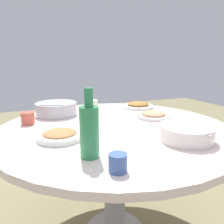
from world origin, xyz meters
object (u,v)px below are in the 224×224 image
dish_tofu_braise (60,135)px  dish_shrimp (153,115)px  rice_bowl (56,109)px  tea_cup_near (93,104)px  tea_cup_side (28,118)px  round_dining_table (115,145)px  tea_cup_far (118,163)px  dish_stirfry (138,105)px  green_bottle (89,130)px  soup_bowl (186,133)px

dish_tofu_braise → dish_shrimp: size_ratio=0.97×
rice_bowl → tea_cup_near: size_ratio=3.91×
tea_cup_side → round_dining_table: bearing=-25.8°
dish_shrimp → tea_cup_far: size_ratio=3.54×
round_dining_table → rice_bowl: (-0.27, 0.37, 0.16)m
dish_tofu_braise → tea_cup_side: 0.34m
dish_stirfry → tea_cup_far: bearing=-122.9°
dish_shrimp → green_bottle: (-0.55, -0.41, 0.09)m
dish_stirfry → tea_cup_far: 1.02m
rice_bowl → dish_stirfry: rice_bowl is taller
round_dining_table → dish_tofu_braise: size_ratio=6.03×
round_dining_table → dish_shrimp: 0.34m
dish_stirfry → tea_cup_near: 0.35m
dish_shrimp → green_bottle: size_ratio=0.84×
rice_bowl → tea_cup_side: 0.24m
tea_cup_side → tea_cup_near: bearing=28.2°
round_dining_table → green_bottle: bearing=-126.4°
dish_shrimp → dish_stirfry: bearing=79.6°
rice_bowl → soup_bowl: size_ratio=0.99×
dish_tofu_braise → dish_shrimp: 0.65m
round_dining_table → tea_cup_far: (-0.20, -0.48, 0.15)m
dish_tofu_braise → tea_cup_near: bearing=58.7°
rice_bowl → dish_shrimp: size_ratio=1.21×
rice_bowl → dish_stirfry: size_ratio=1.15×
dish_shrimp → green_bottle: 0.69m
dish_tofu_braise → tea_cup_near: (0.35, 0.57, 0.01)m
round_dining_table → tea_cup_near: 0.50m
tea_cup_near → tea_cup_far: (-0.22, -0.96, -0.00)m
tea_cup_far → tea_cup_side: 0.75m
dish_shrimp → dish_stirfry: dish_stirfry is taller
dish_shrimp → dish_stirfry: size_ratio=0.95×
tea_cup_side → dish_tofu_braise: bearing=-67.9°
round_dining_table → soup_bowl: bearing=-58.3°
green_bottle → tea_cup_far: size_ratio=4.21×
soup_bowl → tea_cup_near: size_ratio=3.96×
soup_bowl → dish_tofu_braise: 0.59m
tea_cup_side → soup_bowl: bearing=-40.1°
soup_bowl → dish_stirfry: size_ratio=1.17×
tea_cup_near → tea_cup_far: bearing=-103.1°
round_dining_table → dish_tofu_braise: 0.36m
dish_shrimp → tea_cup_near: size_ratio=3.22×
dish_shrimp → dish_tofu_braise: bearing=-164.9°
green_bottle → tea_cup_side: 0.60m
round_dining_table → tea_cup_near: bearing=87.0°
tea_cup_near → round_dining_table: bearing=-93.0°
round_dining_table → dish_tofu_braise: dish_tofu_braise is taller
green_bottle → soup_bowl: bearing=0.1°
dish_stirfry → tea_cup_far: (-0.55, -0.86, 0.01)m
dish_shrimp → tea_cup_near: tea_cup_near is taller
round_dining_table → tea_cup_far: size_ratio=20.64×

